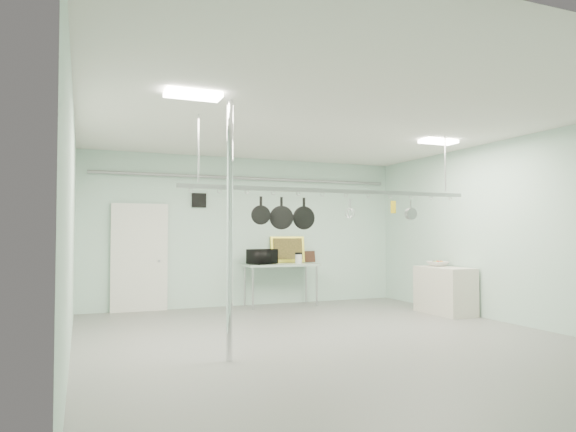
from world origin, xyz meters
name	(u,v)px	position (x,y,z in m)	size (l,w,h in m)	color
floor	(332,341)	(0.00, 0.00, 0.00)	(8.00, 8.00, 0.00)	gray
ceiling	(331,122)	(0.00, 0.00, 3.19)	(7.00, 8.00, 0.02)	silver
back_wall	(249,231)	(0.00, 3.99, 1.60)	(7.00, 0.02, 3.20)	#B0D3C1
right_wall	(514,231)	(3.49, 0.00, 1.60)	(0.02, 8.00, 3.20)	#B0D3C1
door	(139,259)	(-2.30, 3.94, 1.05)	(1.10, 0.10, 2.20)	silver
wall_vent	(199,200)	(-1.10, 3.97, 2.25)	(0.30, 0.04, 0.30)	black
conduit_pipe	(250,178)	(0.00, 3.90, 2.75)	(0.07, 0.07, 6.60)	gray
chrome_pole	(230,229)	(-1.70, -0.60, 1.60)	(0.08, 0.08, 3.20)	silver
prep_table	(281,267)	(0.60, 3.60, 0.83)	(1.60, 0.70, 0.91)	#9EB9A9
side_cabinet	(445,290)	(3.15, 1.40, 0.45)	(0.60, 1.20, 0.90)	beige
pot_rack	(334,189)	(0.20, 0.30, 2.23)	(4.80, 0.06, 1.00)	#B7B7BC
light_panel_left	(193,95)	(-2.20, -0.80, 3.16)	(0.65, 0.30, 0.05)	white
light_panel_right	(438,142)	(2.40, 0.60, 3.16)	(0.65, 0.30, 0.05)	white
microwave	(262,257)	(0.17, 3.58, 1.06)	(0.57, 0.39, 0.32)	black
coffee_canister	(299,259)	(0.97, 3.48, 1.00)	(0.15, 0.15, 0.20)	silver
painting_large	(288,250)	(0.88, 3.90, 1.20)	(0.78, 0.05, 0.58)	gold
painting_small	(309,257)	(1.39, 3.90, 1.03)	(0.30, 0.04, 0.25)	#371E13
fruit_bowl	(438,264)	(3.22, 1.69, 0.95)	(0.41, 0.41, 0.10)	silver
skillet_left	(261,210)	(-0.99, 0.30, 1.89)	(0.28, 0.06, 0.38)	black
skillet_mid	(281,213)	(-0.67, 0.30, 1.85)	(0.34, 0.06, 0.48)	black
skillet_right	(304,214)	(-0.31, 0.30, 1.84)	(0.34, 0.06, 0.48)	black
whisk	(350,208)	(0.47, 0.30, 1.94)	(0.16, 0.16, 0.28)	#A7A6AB
grater	(393,207)	(1.26, 0.30, 1.98)	(0.09, 0.02, 0.22)	yellow
saucepan	(411,211)	(1.60, 0.30, 1.92)	(0.19, 0.10, 0.32)	silver
fruit_cluster	(438,262)	(3.22, 1.69, 0.99)	(0.24, 0.24, 0.09)	#AF1B10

